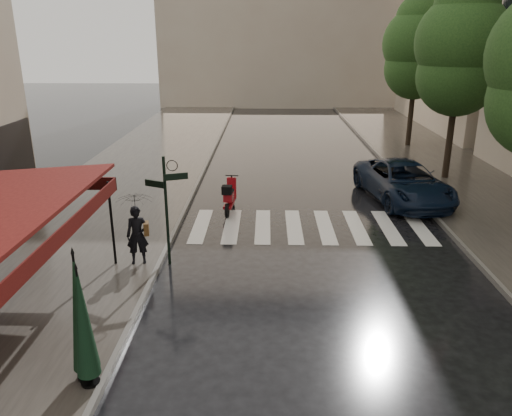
{
  "coord_description": "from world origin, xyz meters",
  "views": [
    {
      "loc": [
        1.51,
        -9.73,
        6.07
      ],
      "look_at": [
        1.22,
        3.82,
        1.4
      ],
      "focal_mm": 35.0,
      "sensor_mm": 36.0,
      "label": 1
    }
  ],
  "objects_px": {
    "pedestrian_with_umbrella": "(135,207)",
    "parked_car": "(403,182)",
    "parasol_front": "(83,323)",
    "scooter": "(230,197)",
    "parasol_back": "(80,312)"
  },
  "relations": [
    {
      "from": "pedestrian_with_umbrella",
      "to": "scooter",
      "type": "height_order",
      "value": "pedestrian_with_umbrella"
    },
    {
      "from": "parked_car",
      "to": "pedestrian_with_umbrella",
      "type": "bearing_deg",
      "value": -154.23
    },
    {
      "from": "parasol_front",
      "to": "parasol_back",
      "type": "relative_size",
      "value": 0.92
    },
    {
      "from": "scooter",
      "to": "parked_car",
      "type": "bearing_deg",
      "value": 17.35
    },
    {
      "from": "parasol_back",
      "to": "pedestrian_with_umbrella",
      "type": "bearing_deg",
      "value": 92.9
    },
    {
      "from": "scooter",
      "to": "parasol_front",
      "type": "distance_m",
      "value": 9.94
    },
    {
      "from": "pedestrian_with_umbrella",
      "to": "parasol_back",
      "type": "bearing_deg",
      "value": -98.15
    },
    {
      "from": "pedestrian_with_umbrella",
      "to": "parked_car",
      "type": "xyz_separation_m",
      "value": [
        8.81,
        6.16,
        -0.99
      ]
    },
    {
      "from": "parasol_front",
      "to": "parasol_back",
      "type": "height_order",
      "value": "parasol_back"
    },
    {
      "from": "scooter",
      "to": "parasol_back",
      "type": "relative_size",
      "value": 0.72
    },
    {
      "from": "pedestrian_with_umbrella",
      "to": "parked_car",
      "type": "distance_m",
      "value": 10.8
    },
    {
      "from": "scooter",
      "to": "parasol_front",
      "type": "height_order",
      "value": "parasol_front"
    },
    {
      "from": "parasol_front",
      "to": "parked_car",
      "type": "bearing_deg",
      "value": 53.07
    },
    {
      "from": "scooter",
      "to": "parasol_front",
      "type": "xyz_separation_m",
      "value": [
        -1.83,
        -9.73,
        0.82
      ]
    },
    {
      "from": "pedestrian_with_umbrella",
      "to": "scooter",
      "type": "bearing_deg",
      "value": 53.83
    }
  ]
}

